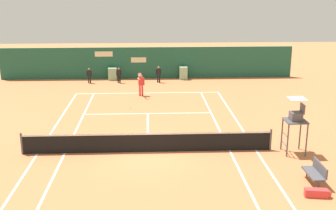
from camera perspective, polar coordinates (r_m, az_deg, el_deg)
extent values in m
plane|color=#C67042|center=(20.88, -2.70, -6.26)|extent=(80.00, 80.00, 0.00)
cube|color=white|center=(32.02, -2.72, 1.62)|extent=(10.60, 0.10, 0.01)
cube|color=white|center=(21.56, -17.02, -6.24)|extent=(0.10, 23.40, 0.01)
cube|color=white|center=(21.27, -13.60, -6.28)|extent=(0.10, 23.40, 0.01)
cube|color=white|center=(21.24, 8.21, -6.01)|extent=(0.10, 23.40, 0.01)
cube|color=white|center=(21.52, 11.63, -5.89)|extent=(0.10, 23.40, 0.01)
cube|color=white|center=(26.92, -2.71, -1.14)|extent=(8.00, 0.10, 0.01)
cube|color=white|center=(23.87, -2.71, -3.37)|extent=(0.10, 6.40, 0.01)
cube|color=white|center=(31.88, -2.72, 1.55)|extent=(0.10, 0.24, 0.01)
cylinder|color=#4C4C51|center=(21.56, -18.94, -4.89)|extent=(0.10, 0.10, 1.07)
cylinder|color=#4C4C51|center=(21.51, 13.53, -4.50)|extent=(0.10, 0.10, 1.07)
cube|color=black|center=(20.70, -2.72, -5.05)|extent=(12.00, 0.03, 0.95)
cube|color=white|center=(20.55, -2.73, -3.89)|extent=(12.00, 0.04, 0.06)
cube|color=#1E5642|center=(36.93, -2.75, 5.65)|extent=(25.00, 0.24, 2.68)
cube|color=beige|center=(36.75, -3.95, 6.02)|extent=(1.29, 0.02, 0.44)
cube|color=beige|center=(36.85, -8.57, 6.74)|extent=(1.50, 0.02, 0.44)
cube|color=#8CB793|center=(36.67, -7.40, 4.15)|extent=(0.71, 0.70, 1.03)
cube|color=#8CB793|center=(36.66, 2.06, 4.30)|extent=(0.66, 0.70, 1.07)
cylinder|color=#47474C|center=(20.80, 15.67, -4.60)|extent=(0.07, 0.07, 1.59)
cylinder|color=#47474C|center=(21.60, 14.94, -3.78)|extent=(0.07, 0.07, 1.59)
cylinder|color=#47474C|center=(21.10, 18.00, -4.51)|extent=(0.07, 0.07, 1.59)
cylinder|color=#47474C|center=(21.89, 17.19, -3.70)|extent=(0.07, 0.07, 1.59)
cylinder|color=#47474C|center=(21.31, 15.24, -4.99)|extent=(0.04, 0.81, 0.04)
cylinder|color=#47474C|center=(21.15, 15.33, -3.78)|extent=(0.04, 0.81, 0.04)
cube|color=#47474C|center=(21.08, 16.63, -2.03)|extent=(1.00, 1.00, 0.06)
cube|color=#4C4C51|center=(21.02, 16.67, -1.43)|extent=(0.52, 0.56, 0.40)
cube|color=#4C4C51|center=(21.01, 17.50, -0.44)|extent=(0.06, 0.56, 0.45)
cube|color=white|center=(20.79, 16.86, 0.81)|extent=(0.76, 0.80, 0.04)
cylinder|color=#38383D|center=(18.13, 19.41, -10.11)|extent=(0.06, 0.06, 0.38)
cylinder|color=#38383D|center=(19.18, 18.05, -8.53)|extent=(0.06, 0.06, 0.38)
cube|color=#4C4C51|center=(18.56, 18.77, -8.65)|extent=(0.48, 1.40, 0.08)
cube|color=#4C4C51|center=(18.56, 19.62, -7.89)|extent=(0.06, 1.40, 0.42)
cube|color=#DB3838|center=(17.59, 19.15, -11.03)|extent=(0.90, 0.43, 0.32)
sphere|color=#DB3838|center=(17.69, 20.54, -11.00)|extent=(0.29, 0.29, 0.28)
cylinder|color=red|center=(31.18, -3.45, 1.98)|extent=(0.13, 0.13, 0.81)
cylinder|color=red|center=(31.14, -3.77, 1.95)|extent=(0.13, 0.13, 0.81)
cube|color=red|center=(31.00, -3.63, 3.20)|extent=(0.40, 0.29, 0.57)
sphere|color=tan|center=(30.92, -3.64, 3.91)|extent=(0.22, 0.22, 0.22)
cylinder|color=red|center=(31.07, -3.23, 3.15)|extent=(0.08, 0.08, 0.55)
cylinder|color=tan|center=(30.64, -3.91, 3.49)|extent=(0.23, 0.55, 0.08)
cylinder|color=black|center=(30.36, -3.79, 3.59)|extent=(0.03, 0.03, 0.22)
torus|color=#DB3838|center=(30.31, -3.80, 4.05)|extent=(0.30, 0.10, 0.30)
cylinder|color=silver|center=(30.31, -3.80, 4.05)|extent=(0.25, 0.07, 0.26)
cylinder|color=black|center=(35.71, -10.31, 3.39)|extent=(0.10, 0.10, 0.64)
cylinder|color=black|center=(35.71, -10.54, 3.37)|extent=(0.10, 0.10, 0.64)
cube|color=black|center=(35.60, -10.46, 4.23)|extent=(0.30, 0.19, 0.45)
sphere|color=#8C664C|center=(35.54, -10.49, 4.72)|extent=(0.18, 0.18, 0.18)
cylinder|color=black|center=(35.60, -10.18, 4.19)|extent=(0.07, 0.07, 0.43)
cylinder|color=black|center=(35.61, -10.75, 4.17)|extent=(0.07, 0.07, 0.43)
cylinder|color=black|center=(35.38, -1.13, 3.57)|extent=(0.11, 0.11, 0.69)
cylinder|color=black|center=(35.38, -1.38, 3.56)|extent=(0.11, 0.11, 0.69)
cube|color=black|center=(35.26, -1.27, 4.49)|extent=(0.31, 0.17, 0.48)
sphere|color=#8C664C|center=(35.20, -1.27, 5.03)|extent=(0.19, 0.19, 0.19)
cylinder|color=black|center=(35.28, -0.95, 4.44)|extent=(0.07, 0.07, 0.46)
cylinder|color=black|center=(35.27, -1.57, 4.43)|extent=(0.07, 0.07, 0.46)
cylinder|color=black|center=(35.46, -6.43, 3.46)|extent=(0.10, 0.10, 0.64)
cylinder|color=black|center=(35.47, -6.66, 3.46)|extent=(0.10, 0.10, 0.64)
cube|color=black|center=(35.35, -6.58, 4.32)|extent=(0.29, 0.16, 0.45)
sphere|color=#8C664C|center=(35.29, -6.59, 4.82)|extent=(0.18, 0.18, 0.18)
cylinder|color=black|center=(35.34, -6.28, 4.28)|extent=(0.07, 0.07, 0.43)
cylinder|color=black|center=(35.37, -6.86, 4.27)|extent=(0.07, 0.07, 0.43)
sphere|color=#CCE033|center=(29.81, 4.83, 0.57)|extent=(0.07, 0.07, 0.07)
sphere|color=#CCE033|center=(28.49, 6.80, -0.21)|extent=(0.07, 0.07, 0.07)
sphere|color=#CCE033|center=(27.98, -5.05, -0.46)|extent=(0.07, 0.07, 0.07)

